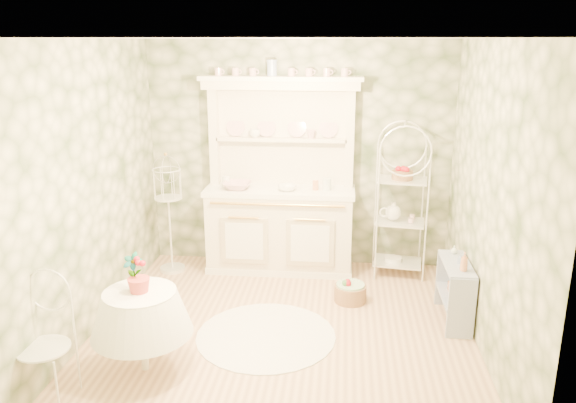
# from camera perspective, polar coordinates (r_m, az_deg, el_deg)

# --- Properties ---
(floor) EXTENTS (3.60, 3.60, 0.00)m
(floor) POSITION_cam_1_polar(r_m,az_deg,el_deg) (5.52, -0.53, -13.01)
(floor) COLOR #D7AF87
(floor) RESTS_ON ground
(ceiling) EXTENTS (3.60, 3.60, 0.00)m
(ceiling) POSITION_cam_1_polar(r_m,az_deg,el_deg) (4.82, -0.62, 16.26)
(ceiling) COLOR white
(ceiling) RESTS_ON floor
(wall_left) EXTENTS (3.60, 3.60, 0.00)m
(wall_left) POSITION_cam_1_polar(r_m,az_deg,el_deg) (5.50, -19.57, 1.08)
(wall_left) COLOR beige
(wall_left) RESTS_ON floor
(wall_right) EXTENTS (3.60, 3.60, 0.00)m
(wall_right) POSITION_cam_1_polar(r_m,az_deg,el_deg) (5.13, 19.82, 0.04)
(wall_right) COLOR beige
(wall_right) RESTS_ON floor
(wall_back) EXTENTS (3.60, 3.60, 0.00)m
(wall_back) POSITION_cam_1_polar(r_m,az_deg,el_deg) (6.75, 1.11, 4.69)
(wall_back) COLOR beige
(wall_back) RESTS_ON floor
(wall_front) EXTENTS (3.60, 3.60, 0.00)m
(wall_front) POSITION_cam_1_polar(r_m,az_deg,el_deg) (3.32, -4.02, -7.70)
(wall_front) COLOR beige
(wall_front) RESTS_ON floor
(kitchen_dresser) EXTENTS (1.87, 0.61, 2.29)m
(kitchen_dresser) POSITION_cam_1_polar(r_m,az_deg,el_deg) (6.54, -0.85, 2.48)
(kitchen_dresser) COLOR white
(kitchen_dresser) RESTS_ON floor
(bakers_rack) EXTENTS (0.60, 0.47, 1.79)m
(bakers_rack) POSITION_cam_1_polar(r_m,az_deg,el_deg) (6.58, 11.39, -0.03)
(bakers_rack) COLOR white
(bakers_rack) RESTS_ON floor
(side_shelf) EXTENTS (0.31, 0.72, 0.61)m
(side_shelf) POSITION_cam_1_polar(r_m,az_deg,el_deg) (5.81, 16.56, -8.83)
(side_shelf) COLOR #9BA6C0
(side_shelf) RESTS_ON floor
(round_table) EXTENTS (0.81, 0.81, 0.67)m
(round_table) POSITION_cam_1_polar(r_m,az_deg,el_deg) (4.95, -14.53, -12.84)
(round_table) COLOR white
(round_table) RESTS_ON floor
(cafe_chair) EXTENTS (0.38, 0.38, 0.82)m
(cafe_chair) POSITION_cam_1_polar(r_m,az_deg,el_deg) (4.76, -23.55, -13.94)
(cafe_chair) COLOR white
(cafe_chair) RESTS_ON floor
(birdcage_stand) EXTENTS (0.37, 0.37, 1.44)m
(birdcage_stand) POSITION_cam_1_polar(r_m,az_deg,el_deg) (6.75, -11.98, -1.17)
(birdcage_stand) COLOR white
(birdcage_stand) RESTS_ON floor
(floor_basket) EXTENTS (0.32, 0.32, 0.20)m
(floor_basket) POSITION_cam_1_polar(r_m,az_deg,el_deg) (6.08, 6.34, -9.17)
(floor_basket) COLOR #9B724F
(floor_basket) RESTS_ON floor
(lace_rug) EXTENTS (1.34, 1.34, 0.01)m
(lace_rug) POSITION_cam_1_polar(r_m,az_deg,el_deg) (5.44, -2.25, -13.43)
(lace_rug) COLOR white
(lace_rug) RESTS_ON floor
(bowl_floral) EXTENTS (0.34, 0.34, 0.08)m
(bowl_floral) POSITION_cam_1_polar(r_m,az_deg,el_deg) (6.58, -5.18, 1.35)
(bowl_floral) COLOR white
(bowl_floral) RESTS_ON kitchen_dresser
(bowl_white) EXTENTS (0.26, 0.26, 0.07)m
(bowl_white) POSITION_cam_1_polar(r_m,az_deg,el_deg) (6.47, -0.09, 1.17)
(bowl_white) COLOR white
(bowl_white) RESTS_ON kitchen_dresser
(cup_left) EXTENTS (0.16, 0.16, 0.10)m
(cup_left) POSITION_cam_1_polar(r_m,az_deg,el_deg) (6.64, -3.38, 6.77)
(cup_left) COLOR white
(cup_left) RESTS_ON kitchen_dresser
(cup_right) EXTENTS (0.11, 0.11, 0.10)m
(cup_right) POSITION_cam_1_polar(r_m,az_deg,el_deg) (6.57, 2.36, 6.68)
(cup_right) COLOR white
(cup_right) RESTS_ON kitchen_dresser
(potted_geranium) EXTENTS (0.18, 0.14, 0.32)m
(potted_geranium) POSITION_cam_1_polar(r_m,az_deg,el_deg) (4.77, -15.39, -7.16)
(potted_geranium) COLOR #3F7238
(potted_geranium) RESTS_ON round_table
(bottle_amber) EXTENTS (0.09, 0.09, 0.18)m
(bottle_amber) POSITION_cam_1_polar(r_m,az_deg,el_deg) (5.49, 17.44, -6.09)
(bottle_amber) COLOR tan
(bottle_amber) RESTS_ON side_shelf
(bottle_blue) EXTENTS (0.06, 0.06, 0.10)m
(bottle_blue) POSITION_cam_1_polar(r_m,az_deg,el_deg) (5.67, 17.10, -5.66)
(bottle_blue) COLOR #97AADA
(bottle_blue) RESTS_ON side_shelf
(bottle_glass) EXTENTS (0.08, 0.08, 0.08)m
(bottle_glass) POSITION_cam_1_polar(r_m,az_deg,el_deg) (5.90, 16.53, -4.80)
(bottle_glass) COLOR silver
(bottle_glass) RESTS_ON side_shelf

